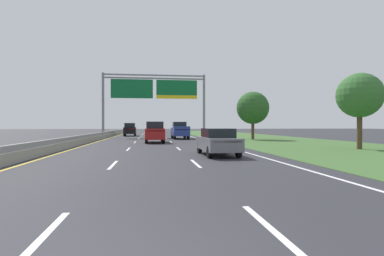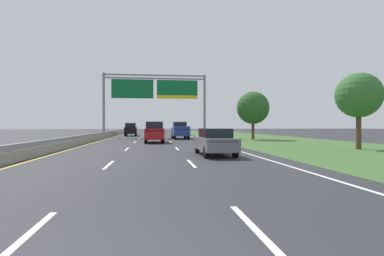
% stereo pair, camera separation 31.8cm
% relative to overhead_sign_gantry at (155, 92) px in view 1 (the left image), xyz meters
% --- Properties ---
extents(ground_plane, '(220.00, 220.00, 0.00)m').
position_rel_overhead_sign_gantry_xyz_m(ground_plane, '(-0.30, -6.65, -6.63)').
color(ground_plane, '#2B2B30').
extents(lane_striping, '(11.96, 106.00, 0.01)m').
position_rel_overhead_sign_gantry_xyz_m(lane_striping, '(-0.30, -7.11, -6.62)').
color(lane_striping, white).
rests_on(lane_striping, ground).
extents(grass_verge_right, '(14.00, 110.00, 0.02)m').
position_rel_overhead_sign_gantry_xyz_m(grass_verge_right, '(13.65, -6.65, -6.62)').
color(grass_verge_right, '#3D602D').
rests_on(grass_verge_right, ground).
extents(median_barrier_concrete, '(0.60, 110.00, 0.85)m').
position_rel_overhead_sign_gantry_xyz_m(median_barrier_concrete, '(-6.90, -6.65, -6.27)').
color(median_barrier_concrete, gray).
rests_on(median_barrier_concrete, ground).
extents(overhead_sign_gantry, '(15.06, 0.42, 9.31)m').
position_rel_overhead_sign_gantry_xyz_m(overhead_sign_gantry, '(0.00, 0.00, 0.00)').
color(overhead_sign_gantry, gray).
rests_on(overhead_sign_gantry, ground).
extents(pickup_truck_blue, '(2.04, 5.42, 2.20)m').
position_rel_overhead_sign_gantry_xyz_m(pickup_truck_blue, '(3.20, -5.43, -5.55)').
color(pickup_truck_blue, navy).
rests_on(pickup_truck_blue, ground).
extents(car_grey_right_lane_sedan, '(1.91, 4.44, 1.57)m').
position_rel_overhead_sign_gantry_xyz_m(car_grey_right_lane_sedan, '(3.37, -27.58, -5.81)').
color(car_grey_right_lane_sedan, slate).
rests_on(car_grey_right_lane_sedan, ground).
extents(car_black_left_lane_suv, '(2.01, 4.74, 2.11)m').
position_rel_overhead_sign_gantry_xyz_m(car_black_left_lane_suv, '(-3.96, 5.97, -5.53)').
color(car_black_left_lane_suv, black).
rests_on(car_black_left_lane_suv, ground).
extents(car_red_centre_lane_suv, '(1.93, 4.71, 2.11)m').
position_rel_overhead_sign_gantry_xyz_m(car_red_centre_lane_suv, '(-0.14, -13.97, -5.53)').
color(car_red_centre_lane_suv, maroon).
rests_on(car_red_centre_lane_suv, ground).
extents(roadside_tree_near, '(3.23, 3.23, 5.55)m').
position_rel_overhead_sign_gantry_xyz_m(roadside_tree_near, '(14.53, -24.66, -2.72)').
color(roadside_tree_near, '#4C3823').
rests_on(roadside_tree_near, ground).
extents(roadside_tree_mid, '(3.95, 3.95, 5.85)m').
position_rel_overhead_sign_gantry_xyz_m(roadside_tree_mid, '(11.80, -9.10, -2.76)').
color(roadside_tree_mid, '#4C3823').
rests_on(roadside_tree_mid, ground).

